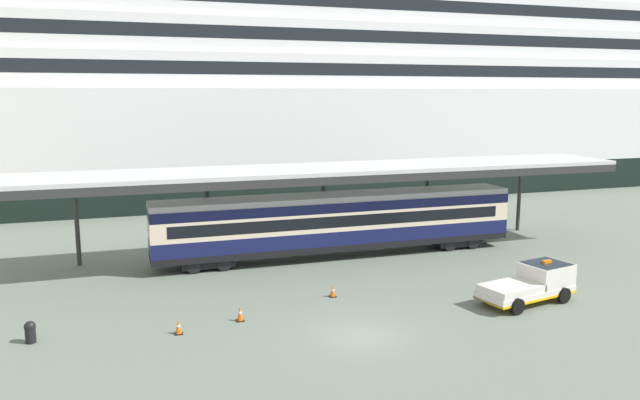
% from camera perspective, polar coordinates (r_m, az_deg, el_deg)
% --- Properties ---
extents(ground_plane, '(400.00, 400.00, 0.00)m').
position_cam_1_polar(ground_plane, '(27.88, 3.83, -12.34)').
color(ground_plane, slate).
extents(cruise_ship, '(168.27, 28.26, 36.22)m').
position_cam_1_polar(cruise_ship, '(69.33, -23.26, 10.46)').
color(cruise_ship, black).
rests_on(cruise_ship, ground).
extents(platform_canopy, '(39.84, 5.71, 5.83)m').
position_cam_1_polar(platform_canopy, '(39.91, 1.48, 2.72)').
color(platform_canopy, silver).
rests_on(platform_canopy, ground).
extents(train_carriage, '(23.71, 2.81, 4.11)m').
position_cam_1_polar(train_carriage, '(40.06, 1.66, -2.00)').
color(train_carriage, black).
rests_on(train_carriage, ground).
extents(service_truck, '(5.50, 3.04, 2.02)m').
position_cam_1_polar(service_truck, '(33.60, 19.06, -7.19)').
color(service_truck, silver).
rests_on(service_truck, ground).
extents(traffic_cone_near, '(0.36, 0.36, 0.63)m').
position_cam_1_polar(traffic_cone_near, '(32.63, 1.18, -8.39)').
color(traffic_cone_near, black).
rests_on(traffic_cone_near, ground).
extents(traffic_cone_mid, '(0.36, 0.36, 0.66)m').
position_cam_1_polar(traffic_cone_mid, '(28.55, -12.92, -11.34)').
color(traffic_cone_mid, black).
rests_on(traffic_cone_mid, ground).
extents(traffic_cone_far, '(0.36, 0.36, 0.72)m').
position_cam_1_polar(traffic_cone_far, '(29.56, -7.38, -10.35)').
color(traffic_cone_far, black).
rests_on(traffic_cone_far, ground).
extents(quay_bollard, '(0.48, 0.48, 0.96)m').
position_cam_1_polar(quay_bollard, '(29.58, -25.16, -10.89)').
color(quay_bollard, black).
rests_on(quay_bollard, ground).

